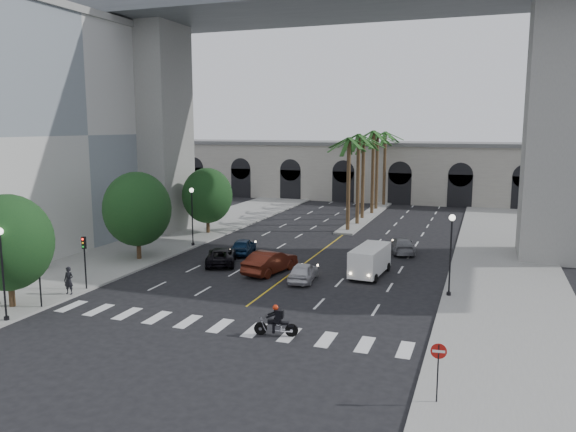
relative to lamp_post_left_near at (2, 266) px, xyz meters
The scene contains 31 objects.
ground 12.86m from the lamp_post_left_near, 23.68° to the left, with size 140.00×140.00×0.00m, color black.
sidewalk_left 20.56m from the lamp_post_left_near, 100.20° to the left, with size 8.00×100.00×0.15m, color gray.
sidewalk_right 33.27m from the lamp_post_left_near, 37.15° to the left, with size 8.00×100.00×0.15m, color gray.
median 44.59m from the lamp_post_left_near, 75.15° to the left, with size 2.00×24.00×0.20m, color gray.
building_left 24.14m from the lamp_post_left_near, 132.54° to the left, with size 16.50×32.50×20.60m.
pier_building 61.08m from the lamp_post_left_near, 79.24° to the left, with size 71.00×10.50×8.50m.
bridge 34.39m from the lamp_post_left_near, 61.23° to the left, with size 75.00×13.00×26.00m.
palm_a 35.40m from the lamp_post_left_near, 70.94° to the left, with size 3.20×3.20×10.30m.
palm_b 39.23m from the lamp_post_left_near, 72.73° to the left, with size 3.20×3.20×10.60m.
palm_c 42.88m from the lamp_post_left_near, 74.72° to the left, with size 3.20×3.20×10.10m.
palm_d 46.90m from the lamp_post_left_near, 75.60° to the left, with size 3.20×3.20×10.90m.
palm_e 50.64m from the lamp_post_left_near, 77.01° to the left, with size 3.20×3.20×10.40m.
palm_f 54.61m from the lamp_post_left_near, 77.65° to the left, with size 3.20×3.20×10.70m.
street_tree_near 2.68m from the lamp_post_left_near, 128.66° to the left, with size 5.20×5.20×6.89m.
street_tree_mid 15.12m from the lamp_post_left_near, 96.09° to the left, with size 5.44×5.44×7.21m.
street_tree_far 27.06m from the lamp_post_left_near, 93.39° to the left, with size 5.04×5.04×6.68m.
lamp_post_left_near is the anchor object (origin of this frame).
lamp_post_left_far 21.00m from the lamp_post_left_near, 90.00° to the left, with size 0.40×0.40×5.35m.
lamp_post_right 26.25m from the lamp_post_left_near, 29.69° to the left, with size 0.40×0.40×5.35m.
traffic_signal_near 2.60m from the lamp_post_left_near, 87.71° to the left, with size 0.25×0.18×3.65m.
traffic_signal_far 6.54m from the lamp_post_left_near, 89.12° to the left, with size 0.25×0.18×3.65m.
motorcycle_rider 15.39m from the lamp_post_left_near, 12.04° to the left, with size 2.31×0.68×1.67m.
car_a 18.86m from the lamp_post_left_near, 46.35° to the left, with size 1.60×3.97×1.35m, color silver.
car_b 18.01m from the lamp_post_left_near, 56.32° to the left, with size 1.79×5.12×1.69m, color #49180E.
car_c 17.08m from the lamp_post_left_near, 71.80° to the left, with size 2.19×4.75×1.32m, color black.
car_d 30.83m from the lamp_post_left_near, 53.76° to the left, with size 1.86×4.58×1.33m, color slate.
car_e 20.77m from the lamp_post_left_near, 74.60° to the left, with size 1.61×4.01×1.37m, color #0E2643.
cargo_van 23.80m from the lamp_post_left_near, 44.19° to the left, with size 2.36×5.13×2.13m.
pedestrian_a 5.57m from the lamp_post_left_near, 91.12° to the left, with size 0.65×0.43×1.78m, color black.
pedestrian_b 11.96m from the lamp_post_left_near, 123.04° to the left, with size 0.85×0.66×1.74m, color black.
do_not_enter_sign 23.40m from the lamp_post_left_near, ahead, with size 0.62×0.10×2.53m.
Camera 1 is at (13.28, -27.84, 10.76)m, focal length 35.00 mm.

